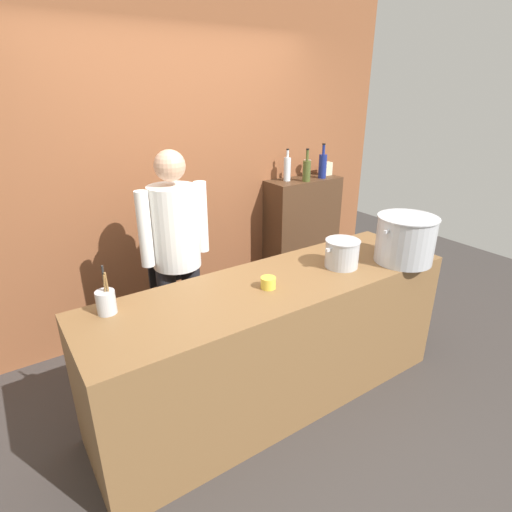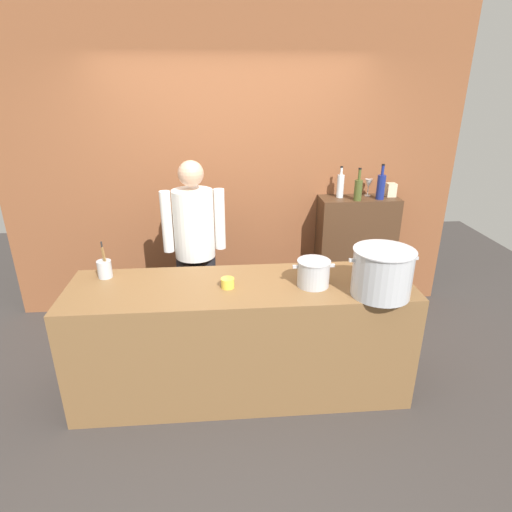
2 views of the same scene
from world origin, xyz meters
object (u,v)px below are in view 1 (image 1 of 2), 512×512
at_px(wine_bottle_olive, 307,170).
at_px(wine_glass_tall, 308,165).
at_px(wine_bottle_clear, 287,169).
at_px(spice_tin_cream, 326,169).
at_px(chef, 176,249).
at_px(stockpot_large, 405,239).
at_px(butter_jar, 268,283).
at_px(utensil_crock, 106,301).
at_px(wine_bottle_cobalt, 323,165).
at_px(stockpot_small, 342,253).

bearing_deg(wine_bottle_olive, wine_glass_tall, 47.08).
distance_m(wine_bottle_clear, wine_glass_tall, 0.29).
xyz_separation_m(wine_glass_tall, spice_tin_cream, (0.21, -0.05, -0.05)).
xyz_separation_m(wine_bottle_clear, wine_bottle_olive, (0.14, -0.12, -0.01)).
distance_m(chef, wine_bottle_clear, 1.51).
distance_m(stockpot_large, wine_glass_tall, 1.56).
distance_m(butter_jar, spice_tin_cream, 2.07).
bearing_deg(stockpot_large, butter_jar, 169.49).
relative_size(stockpot_large, butter_jar, 4.99).
relative_size(utensil_crock, spice_tin_cream, 2.18).
relative_size(stockpot_large, wine_glass_tall, 2.83).
bearing_deg(utensil_crock, wine_bottle_cobalt, 21.08).
bearing_deg(utensil_crock, stockpot_large, -12.80).
relative_size(stockpot_small, wine_bottle_clear, 0.99).
distance_m(chef, stockpot_large, 1.60).
bearing_deg(wine_bottle_cobalt, wine_bottle_clear, 165.37).
height_order(utensil_crock, spice_tin_cream, spice_tin_cream).
xyz_separation_m(wine_bottle_olive, wine_glass_tall, (0.15, 0.17, 0.01)).
height_order(butter_jar, spice_tin_cream, spice_tin_cream).
distance_m(wine_bottle_clear, wine_bottle_olive, 0.18).
xyz_separation_m(stockpot_small, spice_tin_cream, (1.02, 1.27, 0.27)).
distance_m(utensil_crock, butter_jar, 0.93).
distance_m(chef, utensil_crock, 0.81).
height_order(stockpot_small, wine_glass_tall, wine_glass_tall).
bearing_deg(spice_tin_cream, wine_bottle_clear, 179.62).
height_order(stockpot_small, wine_bottle_olive, wine_bottle_olive).
bearing_deg(stockpot_small, wine_glass_tall, 58.48).
distance_m(stockpot_small, wine_bottle_clear, 1.41).
height_order(chef, stockpot_small, chef).
relative_size(utensil_crock, butter_jar, 3.02).
distance_m(stockpot_large, butter_jar, 1.05).
relative_size(stockpot_large, wine_bottle_clear, 1.55).
height_order(stockpot_large, butter_jar, stockpot_large).
height_order(utensil_crock, wine_glass_tall, wine_glass_tall).
bearing_deg(chef, wine_glass_tall, -167.11).
relative_size(stockpot_large, spice_tin_cream, 3.60).
bearing_deg(wine_bottle_olive, stockpot_small, -119.58).
distance_m(utensil_crock, spice_tin_cream, 2.72).
xyz_separation_m(butter_jar, wine_bottle_cobalt, (1.48, 1.16, 0.39)).
xyz_separation_m(wine_bottle_clear, spice_tin_cream, (0.50, -0.00, -0.05)).
height_order(stockpot_large, wine_glass_tall, wine_glass_tall).
bearing_deg(chef, utensil_crock, 34.29).
bearing_deg(wine_glass_tall, spice_tin_cream, -12.26).
height_order(chef, butter_jar, chef).
relative_size(wine_bottle_cobalt, wine_bottle_olive, 1.09).
distance_m(wine_bottle_cobalt, wine_bottle_olive, 0.23).
relative_size(wine_bottle_cobalt, wine_bottle_clear, 1.11).
distance_m(wine_glass_tall, spice_tin_cream, 0.22).
xyz_separation_m(butter_jar, wine_bottle_olive, (1.25, 1.13, 0.37)).
bearing_deg(utensil_crock, spice_tin_cream, 21.83).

